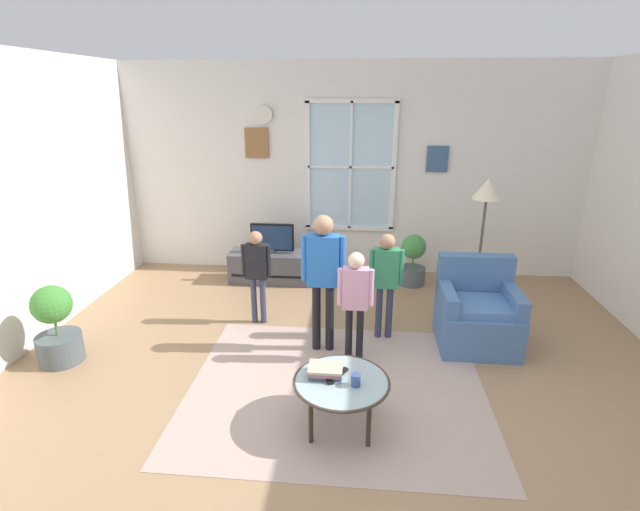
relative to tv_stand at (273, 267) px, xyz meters
The scene contains 18 objects.
ground_plane 2.75m from the tv_stand, 68.46° to the right, with size 6.83×6.74×0.02m, color #9E7A56.
back_wall 1.68m from the tv_stand, 29.99° to the left, with size 6.23×0.17×2.85m.
area_rug 2.59m from the tv_stand, 67.24° to the right, with size 2.56×2.15×0.01m, color tan.
tv_stand is the anchor object (origin of this frame).
television 0.42m from the tv_stand, 90.00° to the right, with size 0.58×0.08×0.40m.
armchair 2.78m from the tv_stand, 31.62° to the right, with size 0.76×0.74×0.87m.
coffee_table 3.04m from the tv_stand, 69.58° to the right, with size 0.74×0.74×0.41m.
book_stack 2.96m from the tv_stand, 71.51° to the right, with size 0.26×0.20×0.09m.
cup 3.14m from the tv_stand, 68.09° to the right, with size 0.07×0.07×0.09m, color #334C8C.
remote_near_books 2.96m from the tv_stand, 69.08° to the right, with size 0.04×0.14×0.02m, color black.
remote_near_cup 3.01m from the tv_stand, 71.36° to the right, with size 0.04×0.14×0.02m, color black.
person_green_shirt 2.08m from the tv_stand, 44.76° to the right, with size 0.34×0.16×1.14m.
person_blue_shirt 2.02m from the tv_stand, 64.43° to the right, with size 0.42×0.19×1.39m.
person_black_shirt 1.30m from the tv_stand, 87.07° to the right, with size 0.32×0.15×1.07m.
person_pink_shirt 2.27m from the tv_stand, 59.16° to the right, with size 0.33×0.15×1.10m.
potted_plant_by_window 1.88m from the tv_stand, ahead, with size 0.35×0.35×0.69m.
potted_plant_corner 2.74m from the tv_stand, 127.32° to the right, with size 0.41×0.41×0.78m.
floor_lamp 2.84m from the tv_stand, 15.57° to the right, with size 0.32×0.32×1.57m.
Camera 1 is at (0.17, -3.28, 2.45)m, focal length 26.09 mm.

